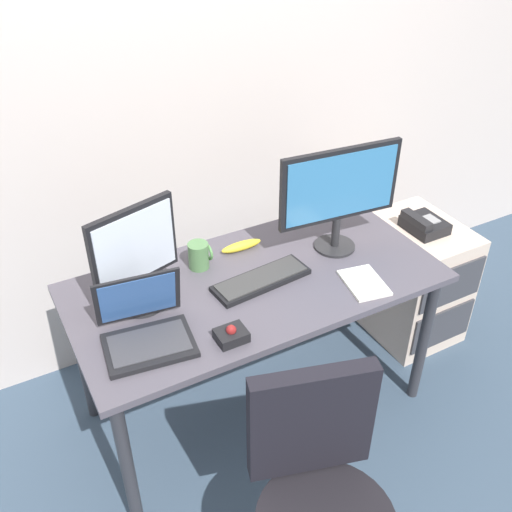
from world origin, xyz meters
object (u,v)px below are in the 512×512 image
object	(u,v)px
monitor_main	(340,191)
monitor_side	(135,254)
banana	(241,246)
keyboard	(261,280)
paper_notepad	(364,283)
trackball_mouse	(231,335)
coffee_mug	(199,255)
file_cabinet	(412,279)
laptop	(145,327)
desk_phone	(424,224)

from	to	relation	value
monitor_main	monitor_side	size ratio (longest dim) A/B	1.28
monitor_side	banana	bearing A→B (deg)	16.42
keyboard	paper_notepad	distance (m)	0.42
trackball_mouse	keyboard	bearing A→B (deg)	43.67
monitor_side	coffee_mug	distance (m)	0.37
banana	paper_notepad	bearing A→B (deg)	-54.74
coffee_mug	paper_notepad	bearing A→B (deg)	-38.63
file_cabinet	paper_notepad	size ratio (longest dim) A/B	3.06
monitor_side	paper_notepad	distance (m)	0.91
monitor_side	trackball_mouse	xyz separation A→B (m)	(0.21, -0.34, -0.21)
monitor_side	trackball_mouse	world-z (taller)	monitor_side
monitor_side	laptop	world-z (taller)	monitor_side
desk_phone	banana	bearing A→B (deg)	171.41
file_cabinet	coffee_mug	distance (m)	1.25
laptop	paper_notepad	world-z (taller)	laptop
desk_phone	coffee_mug	size ratio (longest dim) A/B	1.75
laptop	paper_notepad	xyz separation A→B (m)	(0.88, -0.11, -0.05)
desk_phone	keyboard	size ratio (longest dim) A/B	0.47
desk_phone	laptop	bearing A→B (deg)	-172.28
keyboard	trackball_mouse	bearing A→B (deg)	-136.33
monitor_side	coffee_mug	size ratio (longest dim) A/B	3.71
trackball_mouse	banana	distance (m)	0.57
monitor_side	keyboard	world-z (taller)	monitor_side
paper_notepad	banana	distance (m)	0.56
monitor_side	keyboard	size ratio (longest dim) A/B	1.01
coffee_mug	keyboard	bearing A→B (deg)	-51.53
monitor_main	trackball_mouse	bearing A→B (deg)	-154.75
file_cabinet	keyboard	bearing A→B (deg)	-172.82
monitor_side	paper_notepad	size ratio (longest dim) A/B	2.04
file_cabinet	keyboard	size ratio (longest dim) A/B	1.51
paper_notepad	keyboard	bearing A→B (deg)	150.00
desk_phone	paper_notepad	size ratio (longest dim) A/B	0.96
monitor_side	monitor_main	bearing A→B (deg)	-1.92
file_cabinet	laptop	size ratio (longest dim) A/B	1.86
coffee_mug	monitor_main	bearing A→B (deg)	-14.43
monitor_main	laptop	size ratio (longest dim) A/B	1.58
laptop	trackball_mouse	distance (m)	0.31
keyboard	trackball_mouse	xyz separation A→B (m)	(-0.26, -0.25, 0.01)
desk_phone	monitor_side	size ratio (longest dim) A/B	0.47
trackball_mouse	coffee_mug	bearing A→B (deg)	79.85
paper_notepad	banana	bearing A→B (deg)	125.26
coffee_mug	paper_notepad	world-z (taller)	coffee_mug
coffee_mug	desk_phone	bearing A→B (deg)	-5.58
keyboard	coffee_mug	size ratio (longest dim) A/B	3.68
laptop	trackball_mouse	bearing A→B (deg)	-29.46
banana	desk_phone	bearing A→B (deg)	-8.59
monitor_main	coffee_mug	distance (m)	0.64
laptop	monitor_main	bearing A→B (deg)	10.00
monitor_main	banana	size ratio (longest dim) A/B	2.86
file_cabinet	paper_notepad	bearing A→B (deg)	-151.83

